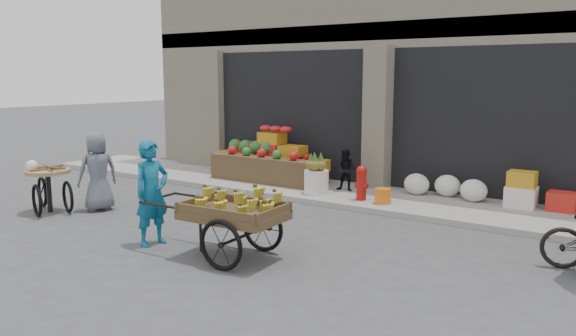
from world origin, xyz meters
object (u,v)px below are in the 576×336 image
Objects in this scene: pineapple_bin at (316,182)px; vendor_woman at (152,193)px; orange_bucket at (383,196)px; banana_cart at (231,209)px; tricycle_cart at (48,183)px; fire_hydrant at (361,181)px; vendor_grey at (98,172)px; seated_person at (346,170)px.

pineapple_bin is 4.31m from vendor_woman.
banana_cart is (-0.55, -3.99, 0.46)m from orange_bucket.
tricycle_cart is (-3.66, -3.93, 0.20)m from pineapple_bin.
pineapple_bin is 1.61m from orange_bucket.
fire_hydrant is (1.10, -0.05, 0.13)m from pineapple_bin.
vendor_grey is (-2.98, -3.29, 0.40)m from pineapple_bin.
pineapple_bin is at bearing 177.40° from fire_hydrant.
vendor_woman is (-0.78, -4.87, 0.24)m from seated_person.
banana_cart is 1.45m from vendor_woman.
pineapple_bin is 0.32× the size of vendor_woman.
pineapple_bin is 0.36× the size of tricycle_cart.
tricycle_cart is (-4.06, -4.53, -0.02)m from seated_person.
tricycle_cart is at bearing -25.97° from vendor_grey.
vendor_woman reaches higher than vendor_grey.
tricycle_cart is (-3.28, 0.34, -0.26)m from vendor_woman.
pineapple_bin is 1.11m from fire_hydrant.
seated_person is at bearing 56.31° from pineapple_bin.
vendor_woman reaches higher than tricycle_cart.
banana_cart is (-0.05, -4.04, 0.23)m from fire_hydrant.
orange_bucket is 0.21× the size of vendor_grey.
vendor_woman is at bearing -109.40° from fire_hydrant.
vendor_grey is (-3.38, -3.89, 0.19)m from seated_person.
banana_cart reaches higher than fire_hydrant.
pineapple_bin is at bearing 101.74° from banana_cart.
vendor_woman is 1.14× the size of tricycle_cart.
orange_bucket is 0.22× the size of tricycle_cart.
vendor_grey is at bearing 166.11° from banana_cart.
fire_hydrant is 2.22× the size of orange_bucket.
vendor_woman is at bearing -115.47° from orange_bucket.
orange_bucket is at bearing -3.58° from pineapple_bin.
vendor_grey reaches higher than seated_person.
banana_cart is (0.65, -4.69, 0.15)m from seated_person.
banana_cart is at bearing -76.91° from vendor_woman.
vendor_grey is at bearing -145.13° from orange_bucket.
tricycle_cart is at bearing 175.29° from banana_cart.
seated_person is 0.56× the size of vendor_woman.
pineapple_bin is at bearing 158.85° from vendor_grey.
fire_hydrant is 0.29× the size of banana_cart.
seated_person is (-0.70, 0.65, 0.08)m from fire_hydrant.
pineapple_bin is 4.24m from banana_cart.
vendor_grey reaches higher than fire_hydrant.
vendor_woman is (-1.98, -4.17, 0.55)m from orange_bucket.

